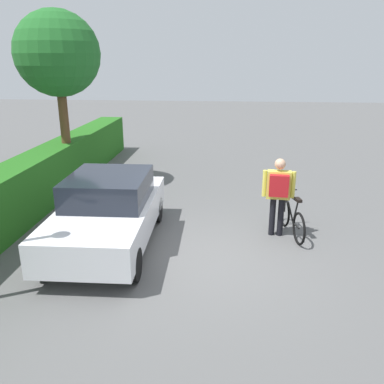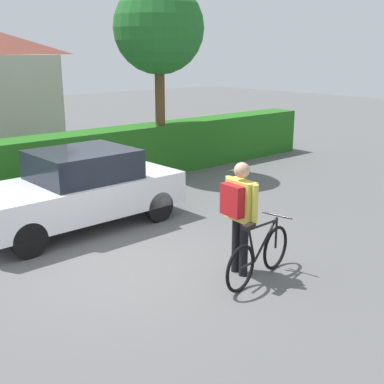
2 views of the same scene
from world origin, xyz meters
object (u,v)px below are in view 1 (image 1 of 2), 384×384
at_px(parked_car_near, 108,211).
at_px(person_rider, 278,190).
at_px(bicycle, 291,218).
at_px(tree_kerbside, 58,55).

relative_size(parked_car_near, person_rider, 2.32).
relative_size(bicycle, person_rider, 0.95).
height_order(bicycle, tree_kerbside, tree_kerbside).
bearing_deg(tree_kerbside, parked_car_near, -148.17).
distance_m(bicycle, tree_kerbside, 7.60).
relative_size(parked_car_near, tree_kerbside, 0.80).
height_order(bicycle, person_rider, person_rider).
bearing_deg(person_rider, parked_car_near, 102.30).
height_order(parked_car_near, bicycle, parked_car_near).
relative_size(bicycle, tree_kerbside, 0.33).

